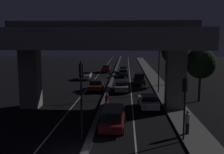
% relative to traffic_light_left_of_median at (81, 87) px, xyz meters
% --- Properties ---
extents(lane_line_left_inner, '(0.12, 126.00, 0.00)m').
position_rel_traffic_light_left_of_median_xyz_m(lane_line_left_inner, '(-2.63, 31.79, -3.87)').
color(lane_line_left_inner, beige).
rests_on(lane_line_left_inner, ground_plane).
extents(lane_line_right_inner, '(0.12, 126.00, 0.00)m').
position_rel_traffic_light_left_of_median_xyz_m(lane_line_right_inner, '(3.89, 31.79, -3.87)').
color(lane_line_right_inner, beige).
rests_on(lane_line_right_inner, ground_plane).
extents(median_divider, '(0.46, 126.00, 0.28)m').
position_rel_traffic_light_left_of_median_xyz_m(median_divider, '(0.63, 31.79, -3.73)').
color(median_divider, '#4C4C51').
rests_on(median_divider, ground_plane).
extents(sidewalk_right, '(2.44, 126.00, 0.14)m').
position_rel_traffic_light_left_of_median_xyz_m(sidewalk_right, '(8.44, 24.79, -3.80)').
color(sidewalk_right, '#5B5956').
rests_on(sidewalk_right, ground_plane).
extents(elevated_overpass, '(20.05, 10.65, 9.17)m').
position_rel_traffic_light_left_of_median_xyz_m(elevated_overpass, '(0.63, 8.81, 3.07)').
color(elevated_overpass, gray).
rests_on(elevated_overpass, ground_plane).
extents(traffic_light_left_of_median, '(0.30, 0.49, 5.72)m').
position_rel_traffic_light_left_of_median_xyz_m(traffic_light_left_of_median, '(0.00, 0.00, 0.00)').
color(traffic_light_left_of_median, black).
rests_on(traffic_light_left_of_median, ground_plane).
extents(traffic_light_right_of_median, '(0.30, 0.49, 4.73)m').
position_rel_traffic_light_left_of_median_xyz_m(traffic_light_right_of_median, '(7.32, 0.01, -0.64)').
color(traffic_light_right_of_median, black).
rests_on(traffic_light_right_of_median, ground_plane).
extents(street_lamp, '(2.62, 0.32, 7.84)m').
position_rel_traffic_light_left_of_median_xyz_m(street_lamp, '(7.23, 17.19, 0.81)').
color(street_lamp, '#2D2D30').
rests_on(street_lamp, ground_plane).
extents(car_dark_red_lead, '(2.10, 4.60, 1.68)m').
position_rel_traffic_light_left_of_median_xyz_m(car_dark_red_lead, '(2.13, 2.43, -2.98)').
color(car_dark_red_lead, '#591414').
rests_on(car_dark_red_lead, ground_plane).
extents(car_white_second, '(2.09, 4.24, 1.47)m').
position_rel_traffic_light_left_of_median_xyz_m(car_white_second, '(5.56, 8.88, -3.11)').
color(car_white_second, silver).
rests_on(car_white_second, ground_plane).
extents(car_silver_third, '(2.07, 4.06, 1.41)m').
position_rel_traffic_light_left_of_median_xyz_m(car_silver_third, '(2.52, 17.78, -3.16)').
color(car_silver_third, gray).
rests_on(car_silver_third, ground_plane).
extents(car_dark_green_fourth, '(1.93, 4.24, 1.87)m').
position_rel_traffic_light_left_of_median_xyz_m(car_dark_green_fourth, '(5.26, 24.47, -2.89)').
color(car_dark_green_fourth, black).
rests_on(car_dark_green_fourth, ground_plane).
extents(car_dark_green_fifth, '(1.94, 4.10, 1.48)m').
position_rel_traffic_light_left_of_median_xyz_m(car_dark_green_fifth, '(2.58, 32.87, -3.09)').
color(car_dark_green_fifth, black).
rests_on(car_dark_green_fifth, ground_plane).
extents(car_white_sixth, '(2.05, 4.59, 1.47)m').
position_rel_traffic_light_left_of_median_xyz_m(car_white_sixth, '(2.51, 39.06, -3.11)').
color(car_white_sixth, silver).
rests_on(car_white_sixth, ground_plane).
extents(car_dark_red_lead_oncoming, '(2.08, 4.77, 1.47)m').
position_rel_traffic_light_left_of_median_xyz_m(car_dark_red_lead_oncoming, '(-1.11, 18.69, -3.12)').
color(car_dark_red_lead_oncoming, '#591414').
rests_on(car_dark_red_lead_oncoming, ground_plane).
extents(car_white_second_oncoming, '(2.09, 4.09, 1.44)m').
position_rel_traffic_light_left_of_median_xyz_m(car_white_second_oncoming, '(-4.26, 29.17, -3.12)').
color(car_white_second_oncoming, silver).
rests_on(car_white_second_oncoming, ground_plane).
extents(car_dark_red_third_oncoming, '(2.00, 4.29, 1.55)m').
position_rel_traffic_light_left_of_median_xyz_m(car_dark_red_third_oncoming, '(-1.35, 40.23, -3.06)').
color(car_dark_red_third_oncoming, '#591414').
rests_on(car_dark_red_third_oncoming, ground_plane).
extents(motorcycle_blue_filtering_near, '(0.33, 1.75, 1.47)m').
position_rel_traffic_light_left_of_median_xyz_m(motorcycle_blue_filtering_near, '(1.41, 2.60, -3.25)').
color(motorcycle_blue_filtering_near, black).
rests_on(motorcycle_blue_filtering_near, ground_plane).
extents(motorcycle_red_filtering_mid, '(0.34, 1.91, 1.51)m').
position_rel_traffic_light_left_of_median_xyz_m(motorcycle_red_filtering_mid, '(1.12, 8.95, -3.24)').
color(motorcycle_red_filtering_mid, black).
rests_on(motorcycle_red_filtering_mid, ground_plane).
extents(pedestrian_on_sidewalk, '(0.35, 0.35, 1.80)m').
position_rel_traffic_light_left_of_median_xyz_m(pedestrian_on_sidewalk, '(7.84, 1.04, -2.83)').
color(pedestrian_on_sidewalk, black).
rests_on(pedestrian_on_sidewalk, sidewalk_right).
extents(roadside_tree_kerbside_near, '(3.55, 3.55, 6.29)m').
position_rel_traffic_light_left_of_median_xyz_m(roadside_tree_kerbside_near, '(11.80, 12.49, 0.62)').
color(roadside_tree_kerbside_near, '#2D2116').
rests_on(roadside_tree_kerbside_near, ground_plane).
extents(roadside_tree_kerbside_mid, '(4.43, 4.43, 7.73)m').
position_rel_traffic_light_left_of_median_xyz_m(roadside_tree_kerbside_mid, '(10.95, 24.14, 1.61)').
color(roadside_tree_kerbside_mid, '#38281C').
rests_on(roadside_tree_kerbside_mid, ground_plane).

